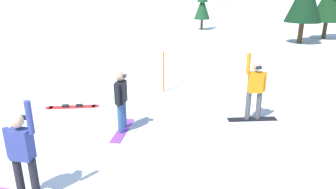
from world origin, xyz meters
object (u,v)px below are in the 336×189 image
snowboarder_foreground (23,154)px  trail_marker_pole (164,72)px  pine_tree_tall (202,3)px  snowboarder_background (255,89)px  snowboarder_midground (121,101)px  loose_snowboard_far_spare (72,107)px

snowboarder_foreground → trail_marker_pole: 6.76m
pine_tree_tall → snowboarder_foreground: bearing=-76.7°
trail_marker_pole → snowboarder_background: bearing=-17.9°
snowboarder_midground → snowboarder_background: (3.06, 2.37, 0.07)m
trail_marker_pole → pine_tree_tall: (-5.21, 17.87, 1.61)m
snowboarder_midground → pine_tree_tall: pine_tree_tall is taller
snowboarder_background → snowboarder_foreground: bearing=-118.1°
snowboarder_background → loose_snowboard_far_spare: bearing=-163.5°
loose_snowboard_far_spare → snowboarder_foreground: bearing=-56.6°
snowboarder_foreground → pine_tree_tall: pine_tree_tall is taller
pine_tree_tall → trail_marker_pole: bearing=-73.7°
snowboarder_foreground → trail_marker_pole: bearing=95.3°
snowboarder_midground → loose_snowboard_far_spare: size_ratio=1.05×
snowboarder_foreground → trail_marker_pole: (-0.62, 6.73, -0.16)m
snowboarder_foreground → snowboarder_background: bearing=61.9°
snowboarder_midground → loose_snowboard_far_spare: snowboarder_midground is taller
loose_snowboard_far_spare → snowboarder_background: bearing=16.5°
snowboarder_background → trail_marker_pole: snowboarder_background is taller
loose_snowboard_far_spare → pine_tree_tall: (-3.24, 20.68, 2.36)m
snowboarder_background → trail_marker_pole: bearing=162.1°
loose_snowboard_far_spare → snowboarder_midground: bearing=-16.0°
snowboarder_foreground → loose_snowboard_far_spare: snowboarder_foreground is taller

